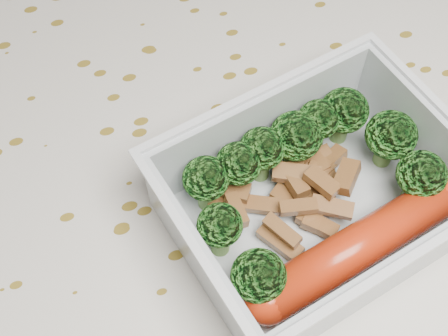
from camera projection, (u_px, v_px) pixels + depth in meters
name	position (u px, v px, depth m)	size (l,w,h in m)	color
dining_table	(213.00, 258.00, 0.46)	(1.40, 0.90, 0.75)	brown
tablecloth	(212.00, 227.00, 0.41)	(1.46, 0.96, 0.19)	beige
lunch_container	(316.00, 203.00, 0.36)	(0.19, 0.16, 0.06)	silver
broccoli_florets	(304.00, 164.00, 0.36)	(0.15, 0.11, 0.04)	#608C3F
meat_pile	(298.00, 189.00, 0.37)	(0.09, 0.08, 0.03)	brown
sausage	(358.00, 247.00, 0.34)	(0.14, 0.05, 0.02)	#B2280C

